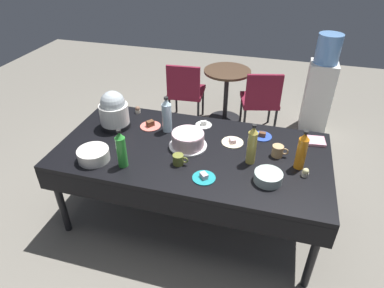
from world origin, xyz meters
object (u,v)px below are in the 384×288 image
ceramic_snack_bowl (94,155)px  cupcake_vanilla (305,172)px  soda_bottle_orange_juice (302,151)px  soda_bottle_lime_soda (121,149)px  dessert_plate_cream (232,142)px  soda_bottle_water (167,115)px  dessert_plate_white (204,124)px  water_cooler (320,87)px  maroon_chair_right (261,98)px  coffee_mug_olive (179,159)px  cupcake_mint (254,144)px  maroon_chair_left (185,89)px  soda_bottle_ginger_ale (252,145)px  frosted_layer_cake (188,140)px  dessert_plate_teal (204,177)px  round_cafe_table (226,86)px  dessert_plate_coral (150,125)px  slow_cooker (114,111)px  glass_salad_bowl (268,177)px  potluck_table (192,155)px  dessert_plate_cobalt (262,136)px  cupcake_berry (138,110)px  coffee_mug_tan (278,151)px

ceramic_snack_bowl → cupcake_vanilla: size_ratio=3.64×
soda_bottle_orange_juice → soda_bottle_lime_soda: (-1.29, -0.34, -0.00)m
dessert_plate_cream → soda_bottle_water: 0.61m
ceramic_snack_bowl → dessert_plate_white: bearing=46.7°
ceramic_snack_bowl → water_cooler: water_cooler is taller
maroon_chair_right → ceramic_snack_bowl: bearing=-119.4°
soda_bottle_orange_juice → coffee_mug_olive: 0.92m
cupcake_mint → cupcake_vanilla: 0.49m
maroon_chair_left → soda_bottle_ginger_ale: bearing=-58.6°
cupcake_vanilla → dessert_plate_white: bearing=150.5°
frosted_layer_cake → soda_bottle_lime_soda: bearing=-136.4°
soda_bottle_water → dessert_plate_teal: bearing=-49.7°
frosted_layer_cake → maroon_chair_right: 1.70m
maroon_chair_right → round_cafe_table: bearing=154.6°
dessert_plate_teal → dessert_plate_coral: 0.87m
ceramic_snack_bowl → round_cafe_table: ceramic_snack_bowl is taller
dessert_plate_cream → soda_bottle_orange_juice: soda_bottle_orange_juice is taller
frosted_layer_cake → soda_bottle_water: soda_bottle_water is taller
dessert_plate_cream → cupcake_mint: size_ratio=2.73×
dessert_plate_coral → coffee_mug_olive: (0.41, -0.46, 0.03)m
cupcake_mint → maroon_chair_left: size_ratio=0.08×
dessert_plate_coral → soda_bottle_lime_soda: (0.01, -0.59, 0.13)m
soda_bottle_lime_soda → dessert_plate_cream: bearing=35.4°
slow_cooker → glass_salad_bowl: slow_cooker is taller
dessert_plate_white → maroon_chair_right: 1.34m
frosted_layer_cake → dessert_plate_white: 0.37m
soda_bottle_water → soda_bottle_lime_soda: 0.59m
potluck_table → frosted_layer_cake: frosted_layer_cake is taller
soda_bottle_lime_soda → coffee_mug_olive: bearing=18.2°
maroon_chair_left → round_cafe_table: size_ratio=1.18×
dessert_plate_cobalt → dessert_plate_teal: size_ratio=0.98×
cupcake_vanilla → soda_bottle_orange_juice: 0.16m
frosted_layer_cake → soda_bottle_orange_juice: size_ratio=0.98×
soda_bottle_water → dessert_plate_coral: bearing=172.5°
potluck_table → cupcake_vanilla: size_ratio=32.59×
cupcake_mint → soda_bottle_lime_soda: 1.07m
ceramic_snack_bowl → soda_bottle_lime_soda: size_ratio=0.77×
dessert_plate_cream → dessert_plate_teal: bearing=-103.0°
dessert_plate_teal → cupcake_vanilla: 0.74m
glass_salad_bowl → soda_bottle_ginger_ale: 0.28m
dessert_plate_teal → cupcake_berry: (-0.86, 0.79, 0.02)m
slow_cooker → coffee_mug_tan: (1.44, -0.07, -0.11)m
maroon_chair_left → slow_cooker: bearing=-98.5°
frosted_layer_cake → dessert_plate_cream: (0.35, 0.15, -0.05)m
dessert_plate_white → coffee_mug_tan: (0.68, -0.30, 0.04)m
potluck_table → glass_salad_bowl: glass_salad_bowl is taller
cupcake_mint → soda_bottle_ginger_ale: 0.25m
maroon_chair_right → glass_salad_bowl: bearing=-83.5°
cupcake_vanilla → soda_bottle_lime_soda: (-1.34, -0.24, 0.12)m
cupcake_berry → maroon_chair_right: bearing=47.1°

